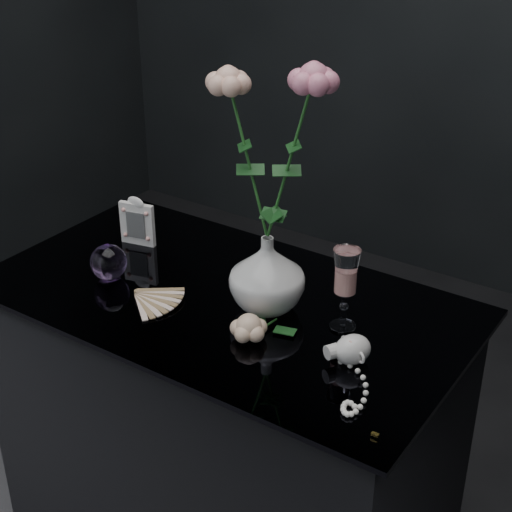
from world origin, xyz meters
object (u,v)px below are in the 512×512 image
Objects in this scene: pearl_jar at (353,348)px; picture_frame at (137,221)px; paperweight at (109,262)px; vase at (267,274)px; loose_rose at (249,327)px; wine_glass at (345,290)px.

picture_frame is at bearing -162.07° from pearl_jar.
pearl_jar is (0.60, 0.02, -0.01)m from paperweight.
vase is at bearing -166.16° from pearl_jar.
pearl_jar is (0.20, 0.05, 0.00)m from loose_rose.
vase is 1.33× the size of picture_frame.
pearl_jar is (0.07, -0.09, -0.06)m from wine_glass.
picture_frame is at bearing 169.98° from vase.
picture_frame is 0.18m from paperweight.
paperweight is at bearing -168.40° from loose_rose.
wine_glass is at bearing 8.27° from vase.
paperweight reaches higher than loose_rose.
loose_rose is at bearing -3.74° from paperweight.
wine_glass is 0.54m from paperweight.
vase is at bearing -171.73° from wine_glass.
picture_frame is (-0.59, 0.05, -0.03)m from wine_glass.
picture_frame is (-0.42, 0.07, -0.02)m from vase.
paperweight is (-0.53, -0.12, -0.05)m from wine_glass.
picture_frame reaches higher than pearl_jar.
loose_rose is (0.40, -0.03, -0.01)m from paperweight.
wine_glass is at bearing 157.11° from pearl_jar.
vase is 1.01× the size of loose_rose.
loose_rose is 0.21m from pearl_jar.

